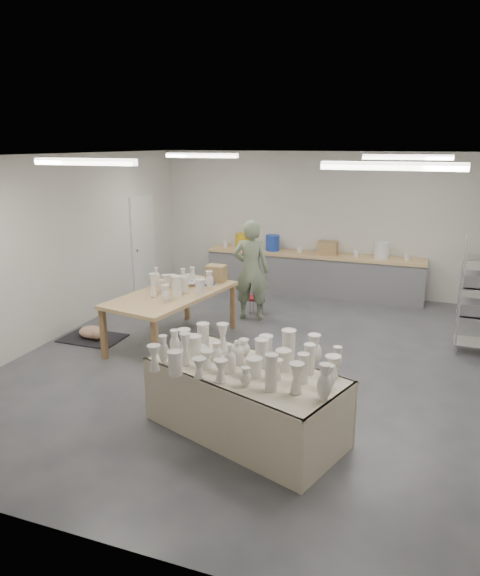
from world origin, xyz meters
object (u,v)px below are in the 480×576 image
at_px(drying_table, 245,397).
at_px(red_stool, 255,299).
at_px(work_table, 179,291).
at_px(potter, 251,270).

distance_m(drying_table, red_stool, 4.19).
bearing_deg(red_stool, work_table, -113.75).
bearing_deg(work_table, red_stool, 76.89).
height_order(work_table, potter, potter).
bearing_deg(red_stool, potter, -90.00).
height_order(drying_table, work_table, work_table).
height_order(drying_table, red_stool, drying_table).
bearing_deg(potter, red_stool, -98.54).
relative_size(drying_table, potter, 1.31).
bearing_deg(drying_table, potter, 127.49).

